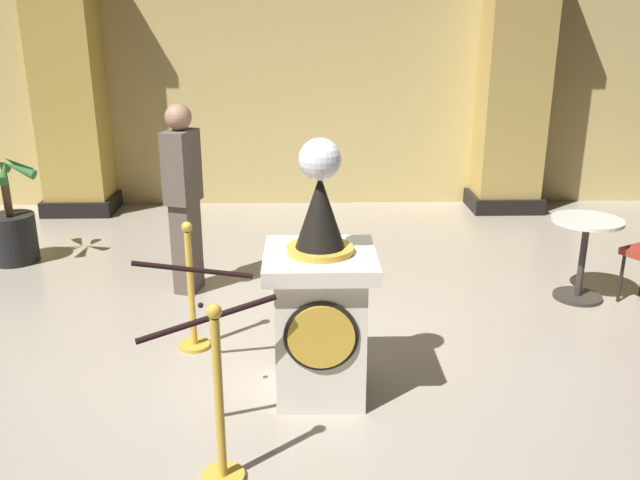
% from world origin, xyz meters
% --- Properties ---
extents(ground_plane, '(10.99, 10.99, 0.00)m').
position_xyz_m(ground_plane, '(0.00, 0.00, 0.00)').
color(ground_plane, '#9E9384').
extents(back_wall, '(10.99, 0.16, 3.44)m').
position_xyz_m(back_wall, '(0.00, 4.67, 1.72)').
color(back_wall, tan).
rests_on(back_wall, ground_plane).
extents(pedestal_clock, '(0.71, 0.71, 1.74)m').
position_xyz_m(pedestal_clock, '(0.22, -0.29, 0.66)').
color(pedestal_clock, silver).
rests_on(pedestal_clock, ground_plane).
extents(stanchion_near, '(0.24, 0.24, 1.02)m').
position_xyz_m(stanchion_near, '(-0.73, 0.38, 0.35)').
color(stanchion_near, gold).
rests_on(stanchion_near, ground_plane).
extents(stanchion_far, '(0.24, 0.24, 1.05)m').
position_xyz_m(stanchion_far, '(-0.33, -1.18, 0.37)').
color(stanchion_far, gold).
rests_on(stanchion_far, ground_plane).
extents(velvet_rope, '(0.99, 1.02, 0.22)m').
position_xyz_m(velvet_rope, '(-0.53, -0.40, 0.79)').
color(velvet_rope, black).
extents(column_left, '(0.92, 0.92, 3.30)m').
position_xyz_m(column_left, '(-2.79, 4.34, 1.64)').
color(column_left, black).
rests_on(column_left, ground_plane).
extents(column_right, '(0.95, 0.95, 3.30)m').
position_xyz_m(column_right, '(2.79, 4.34, 1.64)').
color(column_right, black).
rests_on(column_right, ground_plane).
extents(potted_palm_left, '(0.71, 0.66, 1.15)m').
position_xyz_m(potted_palm_left, '(-2.89, 2.35, 0.37)').
color(potted_palm_left, black).
rests_on(potted_palm_left, ground_plane).
extents(bystander_guest, '(0.32, 0.41, 1.73)m').
position_xyz_m(bystander_guest, '(-0.95, 1.53, 0.92)').
color(bystander_guest, brown).
rests_on(bystander_guest, ground_plane).
extents(cafe_table, '(0.61, 0.61, 0.75)m').
position_xyz_m(cafe_table, '(2.61, 1.25, 0.48)').
color(cafe_table, '#332D28').
rests_on(cafe_table, ground_plane).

